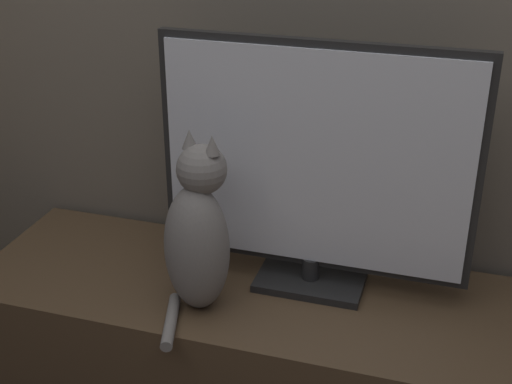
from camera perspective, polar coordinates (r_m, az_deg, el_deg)
name	(u,v)px	position (r m, az deg, el deg)	size (l,w,h in m)	color
tv_stand	(270,375)	(1.99, 1.09, -14.47)	(1.55, 0.50, 0.55)	brown
tv	(315,168)	(1.70, 4.74, 1.95)	(0.77, 0.16, 0.63)	black
cat	(198,236)	(1.68, -4.63, -3.52)	(0.20, 0.30, 0.44)	gray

